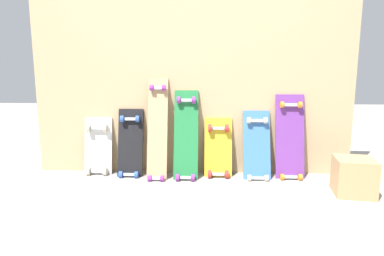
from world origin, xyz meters
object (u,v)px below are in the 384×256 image
Objects in this scene: skateboard_blue at (257,149)px; wooden_crate at (354,176)px; skateboard_white at (98,149)px; skateboard_green at (186,139)px; skateboard_black at (130,147)px; skateboard_yellow at (218,151)px; skateboard_purple at (290,141)px; skateboard_natural at (157,133)px.

wooden_crate is (0.65, -0.37, -0.11)m from skateboard_blue.
skateboard_blue reaches higher than skateboard_white.
skateboard_blue is at bearing 1.17° from skateboard_green.
skateboard_black is 1.07m from skateboard_blue.
skateboard_yellow is at bearing 157.47° from wooden_crate.
skateboard_purple reaches higher than skateboard_black.
skateboard_white is at bearing 179.08° from skateboard_purple.
skateboard_green is 1.04× the size of skateboard_purple.
skateboard_green reaches higher than wooden_crate.
skateboard_green reaches higher than skateboard_yellow.
skateboard_purple reaches higher than wooden_crate.
skateboard_green is 0.60m from skateboard_blue.
skateboard_purple is at bearing 2.11° from skateboard_natural.
skateboard_purple reaches higher than skateboard_white.
skateboard_purple is at bearing -0.92° from skateboard_white.
skateboard_purple is at bearing 2.27° from skateboard_green.
skateboard_natural is 1.11m from skateboard_purple.
skateboard_black is 2.37× the size of wooden_crate.
wooden_crate is (1.24, -0.36, -0.19)m from skateboard_green.
skateboard_purple is (1.64, -0.03, 0.10)m from skateboard_white.
skateboard_green reaches higher than skateboard_white.
skateboard_yellow reaches higher than wooden_crate.
wooden_crate is at bearing -13.45° from skateboard_natural.
skateboard_blue is at bearing -5.29° from skateboard_yellow.
wooden_crate is at bearing -29.89° from skateboard_blue.
skateboard_natural reaches higher than skateboard_green.
wooden_crate is (1.48, -0.35, -0.24)m from skateboard_natural.
skateboard_purple is at bearing -0.70° from skateboard_yellow.
wooden_crate is (1.72, -0.39, -0.11)m from skateboard_black.
skateboard_white is at bearing 178.96° from skateboard_yellow.
skateboard_purple is (1.35, 0.00, 0.06)m from skateboard_black.
skateboard_purple is 0.57m from wooden_crate.
skateboard_yellow is (1.04, -0.02, 0.00)m from skateboard_white.
skateboard_yellow is (0.75, 0.01, -0.03)m from skateboard_black.
skateboard_white is 0.29m from skateboard_black.
skateboard_green is at bearing -4.52° from skateboard_white.
skateboard_natural is 1.43× the size of skateboard_blue.
skateboard_yellow is at bearing 179.30° from skateboard_purple.
wooden_crate is at bearing -46.81° from skateboard_purple.
skateboard_green is 2.97× the size of wooden_crate.
skateboard_blue reaches higher than skateboard_yellow.
skateboard_green is at bearing -177.73° from skateboard_purple.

